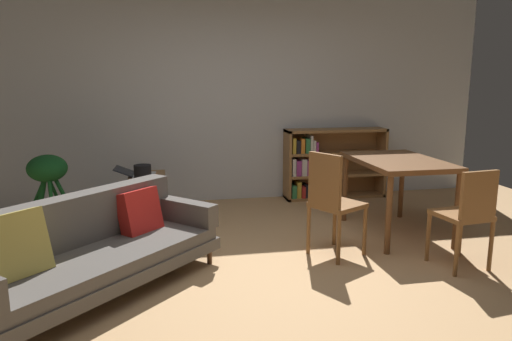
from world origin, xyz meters
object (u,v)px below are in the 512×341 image
Objects in this scene: desk_speaker at (143,175)px; media_console at (148,203)px; open_laptop at (137,173)px; dining_chair_far at (332,199)px; dining_chair_near at (467,212)px; potted_floor_plant at (49,185)px; bookshelf at (327,163)px; dining_table at (398,168)px; fabric_couch at (88,248)px.

media_console is at bearing 85.16° from desk_speaker.
open_laptop is 0.48× the size of dining_chair_far.
dining_chair_near is 0.91× the size of dining_chair_far.
bookshelf reaches higher than potted_floor_plant.
dining_chair_near is (3.65, -1.66, -0.03)m from potted_floor_plant.
desk_speaker is 0.25× the size of potted_floor_plant.
potted_floor_plant reaches higher than open_laptop.
dining_chair_far is at bearing -30.47° from desk_speaker.
media_console is at bearing 142.05° from dining_chair_far.
dining_table is (2.54, -0.81, 0.45)m from media_console.
media_console is 0.88× the size of dining_table.
desk_speaker is 3.09m from dining_chair_near.
dining_chair_near is at bearing -82.57° from dining_table.
open_laptop is 3.43m from dining_chair_near.
dining_chair_far is (-1.01, 0.50, 0.04)m from dining_chair_near.
bookshelf reaches higher than dining_chair_near.
fabric_couch is 2.33× the size of potted_floor_plant.
open_laptop is 2.54m from bookshelf.
dining_table is at bearing 97.43° from dining_chair_near.
fabric_couch is 1.62m from potted_floor_plant.
media_console is 1.08× the size of dining_chair_far.
fabric_couch is 2.24× the size of dining_chair_near.
desk_speaker is 0.18× the size of dining_table.
dining_chair_far is (2.64, -1.16, 0.01)m from potted_floor_plant.
media_console is at bearing -63.32° from open_laptop.
bookshelf is at bearing 16.00° from potted_floor_plant.
dining_chair_near is (0.13, -0.99, -0.20)m from dining_table.
open_laptop is 0.39× the size of dining_table.
desk_speaker is (-0.03, -0.30, 0.37)m from media_console.
dining_table is 1.02m from dining_chair_near.
dining_table reaches higher than desk_speaker.
fabric_couch is 3.70m from bookshelf.
desk_speaker is 2.64m from bookshelf.
fabric_couch is 9.17× the size of desk_speaker.
media_console is 0.48m from desk_speaker.
potted_floor_plant is 3.59m from dining_table.
dining_chair_far is at bearing -150.94° from dining_table.
media_console is 2.51m from bookshelf.
bookshelf is (2.47, 0.61, -0.08)m from open_laptop.
dining_table is at bearing 29.06° from dining_chair_far.
dining_chair_near is at bearing -28.98° from desk_speaker.
media_console is 2.25× the size of open_laptop.
media_console is 3.23m from dining_chair_near.
dining_chair_near reaches higher than fabric_couch.
dining_chair_far reaches higher than fabric_couch.
dining_chair_far reaches higher than dining_table.
potted_floor_plant is at bearing 155.57° from dining_chair_near.
dining_chair_near is at bearing -35.87° from open_laptop.
fabric_couch is 1.70m from media_console.
open_laptop is at bearing -166.18° from bookshelf.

